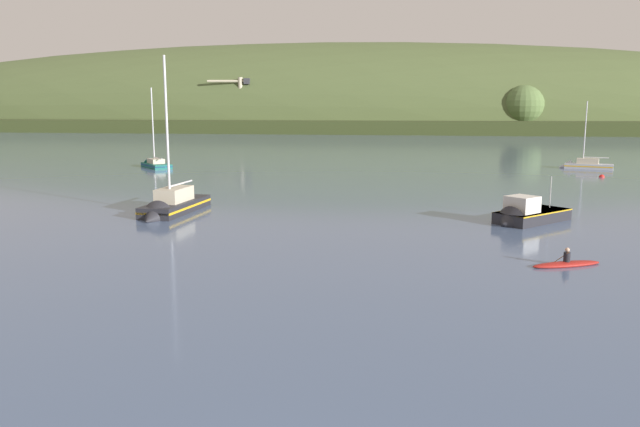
% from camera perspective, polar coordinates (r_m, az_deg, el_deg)
% --- Properties ---
extents(far_shoreline_hill, '(540.50, 109.09, 61.60)m').
position_cam_1_polar(far_shoreline_hill, '(228.08, -0.64, 7.88)').
color(far_shoreline_hill, '#35401E').
rests_on(far_shoreline_hill, ground).
extents(dockside_crane, '(13.68, 4.52, 17.28)m').
position_cam_1_polar(dockside_crane, '(201.81, -7.45, 9.90)').
color(dockside_crane, '#4C4C51').
rests_on(dockside_crane, ground).
extents(sailboat_near_mooring, '(6.19, 6.13, 11.26)m').
position_cam_1_polar(sailboat_near_mooring, '(83.18, -15.12, 4.30)').
color(sailboat_near_mooring, '#0F564C').
rests_on(sailboat_near_mooring, ground).
extents(sailboat_midwater_white, '(6.61, 3.40, 9.27)m').
position_cam_1_polar(sailboat_midwater_white, '(84.99, 23.21, 4.02)').
color(sailboat_midwater_white, '#ADB2BC').
rests_on(sailboat_midwater_white, ground).
extents(sailboat_outer_reach, '(2.54, 8.44, 12.34)m').
position_cam_1_polar(sailboat_outer_reach, '(45.97, -13.69, 0.36)').
color(sailboat_outer_reach, '#232328').
rests_on(sailboat_outer_reach, ground).
extents(fishing_boat_moored, '(5.68, 6.13, 3.84)m').
position_cam_1_polar(fishing_boat_moored, '(43.38, 18.63, -0.32)').
color(fishing_boat_moored, '#232328').
rests_on(fishing_boat_moored, ground).
extents(canoe_with_paddler, '(3.65, 2.34, 1.02)m').
position_cam_1_polar(canoe_with_paddler, '(32.37, 21.91, -4.36)').
color(canoe_with_paddler, maroon).
rests_on(canoe_with_paddler, ground).
extents(mooring_buoy_foreground, '(0.60, 0.60, 0.68)m').
position_cam_1_polar(mooring_buoy_foreground, '(75.40, 24.69, 3.09)').
color(mooring_buoy_foreground, red).
rests_on(mooring_buoy_foreground, ground).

